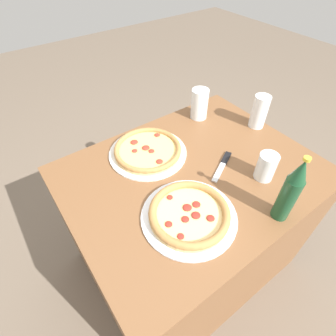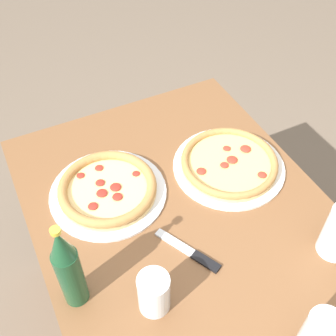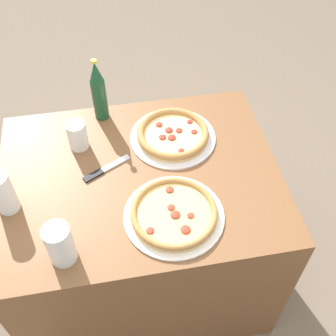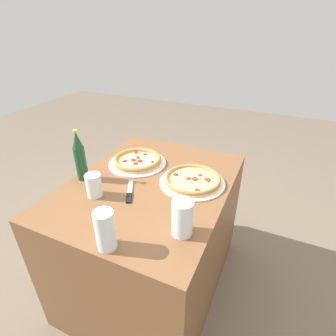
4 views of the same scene
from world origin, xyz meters
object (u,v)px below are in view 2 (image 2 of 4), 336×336
at_px(glass_lemonade, 154,294).
at_px(beer_bottle, 68,268).
at_px(knife, 190,252).
at_px(pizza_salami, 229,163).
at_px(pizza_pepperoni, 108,189).

height_order(glass_lemonade, beer_bottle, beer_bottle).
bearing_deg(knife, pizza_salami, 130.54).
height_order(glass_lemonade, knife, glass_lemonade).
distance_m(pizza_salami, beer_bottle, 0.58).
bearing_deg(pizza_salami, pizza_pepperoni, -100.14).
bearing_deg(beer_bottle, knife, 87.22).
distance_m(glass_lemonade, knife, 0.17).
bearing_deg(pizza_pepperoni, beer_bottle, -34.00).
height_order(pizza_pepperoni, glass_lemonade, glass_lemonade).
relative_size(pizza_pepperoni, pizza_salami, 0.99).
height_order(pizza_salami, beer_bottle, beer_bottle).
xyz_separation_m(glass_lemonade, beer_bottle, (-0.10, -0.15, 0.08)).
relative_size(beer_bottle, knife, 1.52).
relative_size(pizza_salami, glass_lemonade, 2.96).
distance_m(pizza_salami, glass_lemonade, 0.49).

